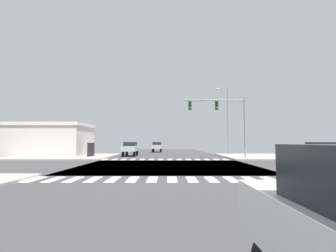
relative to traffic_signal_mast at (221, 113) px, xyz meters
The scene contains 11 objects.
ground 11.05m from the traffic_signal_mast, 127.57° to the right, with size 90.00×90.00×0.05m.
sidewalk_corner_ne 9.66m from the traffic_signal_mast, 31.14° to the left, with size 12.00×12.00×0.14m.
sidewalk_corner_nw 20.08m from the traffic_signal_mast, 167.35° to the left, with size 12.00×12.00×0.14m.
crosswalk_near 17.07m from the traffic_signal_mast, 112.42° to the right, with size 13.50×2.00×0.01m.
crosswalk_far 8.07m from the traffic_signal_mast, behind, with size 13.50×2.00×0.01m.
traffic_signal_mast is the anchor object (origin of this frame).
street_lamp 7.12m from the traffic_signal_mast, 72.13° to the left, with size 1.78×0.32×9.43m.
bank_building 24.36m from the traffic_signal_mast, 165.51° to the left, with size 14.71×7.66×4.33m.
sedan_nearside_1 13.10m from the traffic_signal_mast, 151.53° to the left, with size 1.80×4.30×1.88m.
sedan_trailing_4 10.31m from the traffic_signal_mast, 26.58° to the right, with size 4.30×1.80×1.88m.
sedan_middle_5 21.14m from the traffic_signal_mast, 112.55° to the left, with size 1.80×4.30×1.88m.
Camera 1 is at (0.05, -20.28, 1.90)m, focal length 27.04 mm.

